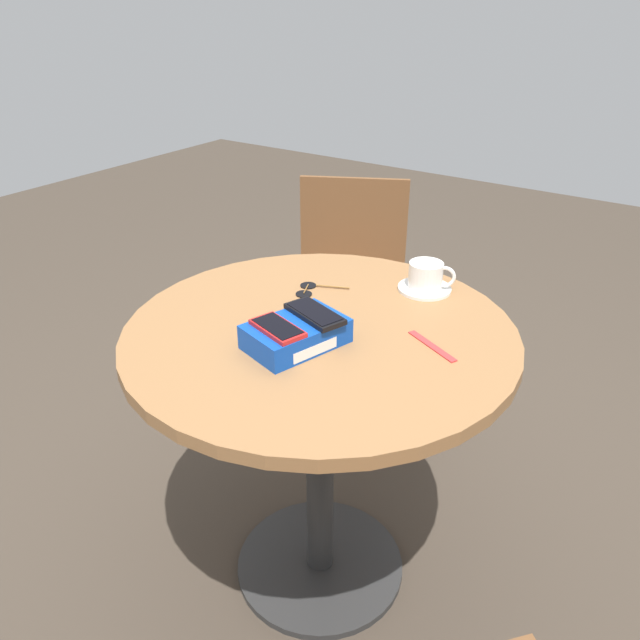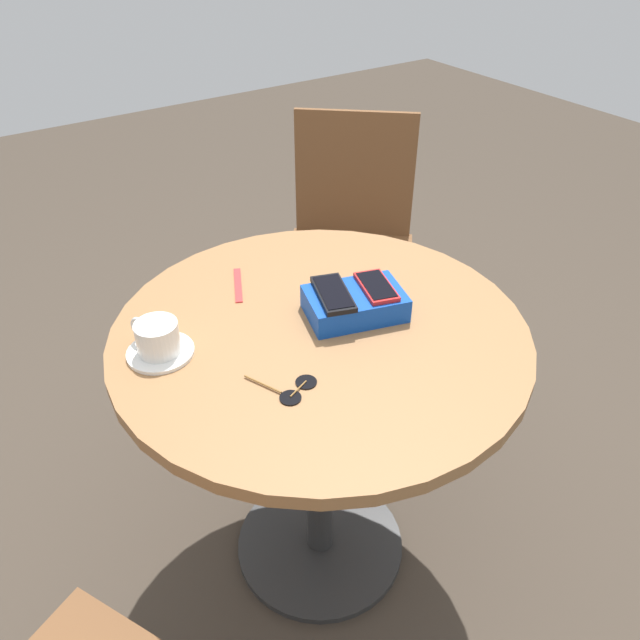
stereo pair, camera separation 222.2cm
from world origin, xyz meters
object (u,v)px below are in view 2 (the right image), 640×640
phone_box (355,304)px  sunglasses (294,389)px  coffee_cup (157,337)px  chair_far_side (350,245)px  round_table (320,384)px  lanyard_strap (238,285)px  saucer (161,352)px  phone_red (376,286)px  phone_black (333,294)px

phone_box → sunglasses: size_ratio=1.97×
coffee_cup → chair_far_side: size_ratio=0.13×
phone_box → chair_far_side: bearing=-126.1°
coffee_cup → round_table: bearing=160.9°
phone_box → lanyard_strap: size_ratio=1.63×
saucer → phone_red: bearing=165.5°
round_table → coffee_cup: coffee_cup is taller
phone_box → lanyard_strap: (0.16, -0.24, -0.03)m
saucer → coffee_cup: 0.04m
round_table → lanyard_strap: bearing=-74.8°
phone_red → phone_black: bearing=-16.5°
coffee_cup → sunglasses: bearing=124.3°
phone_red → saucer: 0.47m
round_table → sunglasses: bearing=42.1°
phone_box → phone_red: bearing=169.4°
phone_box → coffee_cup: 0.42m
round_table → phone_box: phone_box is taller
phone_red → chair_far_side: size_ratio=0.15×
phone_red → saucer: bearing=-14.5°
chair_far_side → lanyard_strap: bearing=33.8°
sunglasses → phone_box: bearing=-151.1°
phone_red → phone_black: 0.10m
phone_box → saucer: bearing=-15.0°
coffee_cup → chair_far_side: chair_far_side is taller
saucer → sunglasses: saucer is taller
round_table → phone_black: 0.22m
phone_box → coffee_cup: (0.40, -0.11, 0.01)m
phone_box → lanyard_strap: phone_box is taller
coffee_cup → saucer: bearing=111.8°
phone_box → sunglasses: phone_box is taller
phone_black → coffee_cup: 0.37m
phone_red → phone_black: size_ratio=0.87×
phone_red → coffee_cup: size_ratio=1.20×
sunglasses → phone_black: bearing=-142.0°
round_table → lanyard_strap: 0.30m
saucer → coffee_cup: coffee_cup is taller
phone_red → coffee_cup: bearing=-14.8°
round_table → saucer: 0.36m
phone_red → phone_black: phone_black is taller
coffee_cup → lanyard_strap: coffee_cup is taller
phone_red → chair_far_side: bearing=-123.0°
lanyard_strap → saucer: bearing=29.1°
phone_black → sunglasses: size_ratio=1.31×
phone_black → lanyard_strap: bearing=-64.0°
phone_red → chair_far_side: (-0.45, -0.69, -0.35)m
phone_box → chair_far_side: chair_far_side is taller
lanyard_strap → sunglasses: (0.08, 0.37, 0.00)m
phone_box → phone_red: size_ratio=1.73×
phone_box → round_table: bearing=-1.3°
lanyard_strap → sunglasses: bearing=77.7°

